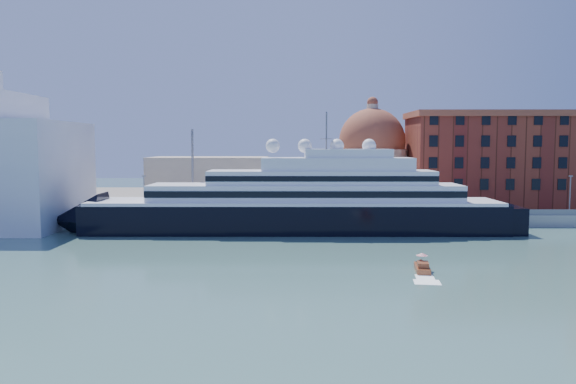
{
  "coord_description": "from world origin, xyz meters",
  "views": [
    {
      "loc": [
        0.92,
        -87.02,
        17.28
      ],
      "look_at": [
        0.51,
        18.0,
        8.33
      ],
      "focal_mm": 35.0,
      "sensor_mm": 36.0,
      "label": 1
    }
  ],
  "objects": [
    {
      "name": "superyacht",
      "position": [
        -0.82,
        23.0,
        4.76
      ],
      "size": [
        92.21,
        12.78,
        27.56
      ],
      "color": "black",
      "rests_on": "ground"
    },
    {
      "name": "land",
      "position": [
        0.0,
        75.0,
        1.0
      ],
      "size": [
        260.0,
        72.0,
        2.0
      ],
      "primitive_type": "cube",
      "color": "slate",
      "rests_on": "ground"
    },
    {
      "name": "quay",
      "position": [
        0.0,
        34.0,
        1.25
      ],
      "size": [
        180.0,
        10.0,
        2.5
      ],
      "primitive_type": "cube",
      "color": "gray",
      "rests_on": "ground"
    },
    {
      "name": "water_taxi",
      "position": [
        18.94,
        -11.74,
        0.62
      ],
      "size": [
        2.51,
        5.6,
        2.57
      ],
      "rotation": [
        0.0,
        0.0,
        -0.13
      ],
      "color": "brown",
      "rests_on": "ground"
    },
    {
      "name": "quay_fence",
      "position": [
        0.0,
        29.5,
        3.1
      ],
      "size": [
        180.0,
        0.1,
        1.2
      ],
      "primitive_type": "cube",
      "color": "slate",
      "rests_on": "quay"
    },
    {
      "name": "ground",
      "position": [
        0.0,
        0.0,
        0.0
      ],
      "size": [
        400.0,
        400.0,
        0.0
      ],
      "primitive_type": "plane",
      "color": "#345A56",
      "rests_on": "ground"
    },
    {
      "name": "lamp_posts",
      "position": [
        -12.67,
        32.27,
        9.84
      ],
      "size": [
        120.8,
        2.4,
        18.0
      ],
      "color": "slate",
      "rests_on": "quay"
    },
    {
      "name": "warehouse",
      "position": [
        52.0,
        52.0,
        13.79
      ],
      "size": [
        43.0,
        19.0,
        23.25
      ],
      "color": "maroon",
      "rests_on": "land"
    },
    {
      "name": "church",
      "position": [
        6.39,
        57.72,
        10.91
      ],
      "size": [
        66.0,
        18.0,
        25.5
      ],
      "color": "beige",
      "rests_on": "land"
    }
  ]
}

